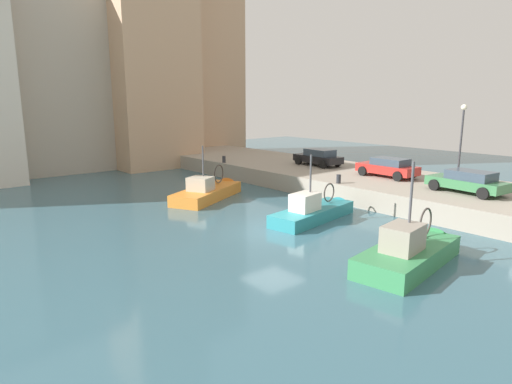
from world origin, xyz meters
name	(u,v)px	position (x,y,z in m)	size (l,w,h in m)	color
water_surface	(273,231)	(0.00, 0.00, 0.00)	(80.00, 80.00, 0.00)	#386070
quay_wall	(403,189)	(11.50, 0.00, 0.60)	(9.00, 56.00, 1.20)	#9E9384
fishing_boat_orange	(210,196)	(1.95, 8.22, 0.11)	(6.91, 4.79, 4.42)	orange
fishing_boat_green	(411,260)	(1.27, -6.66, 0.14)	(6.51, 2.83, 5.03)	#388951
fishing_boat_teal	(316,216)	(3.37, 0.23, 0.13)	(6.65, 2.63, 4.32)	teal
parked_car_green	(468,181)	(10.50, -4.50, 1.86)	(2.23, 4.34, 1.27)	#387547
parked_car_red	(388,167)	(11.62, 1.31, 1.87)	(1.94, 4.07, 1.29)	red
parked_car_black	(318,157)	(12.04, 7.86, 1.87)	(1.99, 4.08, 1.30)	black
mooring_bollard_south	(339,179)	(7.35, 2.00, 1.48)	(0.28, 0.28, 0.55)	#2D2D33
mooring_bollard_mid	(224,159)	(7.35, 14.00, 1.48)	(0.28, 0.28, 0.55)	#2D2D33
quay_streetlamp	(462,131)	(13.00, -2.77, 4.45)	(0.36, 0.36, 4.83)	#38383D
waterfront_building_west_mid	(144,39)	(5.89, 24.32, 11.83)	(7.94, 8.21, 23.62)	tan
waterfront_building_east_mid	(203,57)	(15.03, 28.13, 10.97)	(7.62, 6.33, 21.91)	tan
waterfront_building_east	(39,83)	(-2.84, 27.14, 7.75)	(11.03, 8.03, 15.46)	#B2A899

